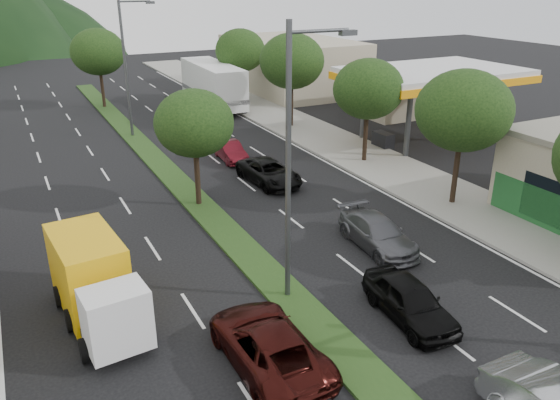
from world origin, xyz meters
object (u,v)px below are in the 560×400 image
car_queue_c (230,151)px  car_queue_f (181,110)px  tree_r_b (464,111)px  tree_r_c (368,89)px  tree_r_d (292,61)px  car_queue_b (378,233)px  car_queue_e (203,126)px  tree_med_far (98,52)px  car_queue_a (410,301)px  streetlight_near (294,155)px  motorhome (213,84)px  tree_r_e (240,50)px  box_truck (94,284)px  tree_med_near (194,123)px  streetlight_mid (128,61)px  car_queue_d (269,172)px  suv_maroon (268,344)px

car_queue_c → car_queue_f: (0.66, 12.59, 0.12)m
tree_r_b → car_queue_c: 15.12m
tree_r_c → tree_r_d: tree_r_d is taller
car_queue_b → car_queue_e: (-0.45, 21.55, -0.04)m
tree_med_far → car_queue_f: size_ratio=1.37×
car_queue_a → car_queue_e: car_queue_a is taller
streetlight_near → car_queue_e: streetlight_near is taller
car_queue_b → motorhome: (3.53, 29.72, 1.42)m
tree_r_e → box_truck: bearing=-121.7°
car_queue_a → tree_med_far: bearing=99.6°
streetlight_near → car_queue_e: 24.35m
tree_r_c → tree_med_near: 12.17m
car_queue_f → box_truck: bearing=-108.7°
car_queue_e → tree_r_d: bearing=-9.1°
tree_med_far → car_queue_a: bearing=-85.4°
tree_r_e → car_queue_b: size_ratio=1.43×
car_queue_e → car_queue_b: bearing=-86.9°
streetlight_mid → car_queue_d: (4.57, -13.69, -4.91)m
tree_med_far → car_queue_d: size_ratio=1.44×
car_queue_c → box_truck: bearing=-124.3°
tree_r_d → streetlight_mid: streetlight_mid is taller
tree_r_c → car_queue_a: bearing=-120.2°
streetlight_mid → motorhome: size_ratio=0.96×
tree_r_c → streetlight_mid: 17.57m
tree_med_far → box_truck: 34.94m
car_queue_c → car_queue_e: (0.62, 7.04, 0.02)m
box_truck → streetlight_near: bearing=159.3°
tree_med_near → car_queue_e: 14.76m
suv_maroon → car_queue_e: size_ratio=1.40×
tree_r_c → tree_r_e: tree_r_e is taller
streetlight_near → car_queue_e: bearing=78.3°
tree_r_b → tree_med_near: (-12.00, 6.00, -0.61)m
tree_r_b → streetlight_mid: (-11.79, 21.00, 0.55)m
tree_med_far → motorhome: tree_med_far is taller
tree_r_c → suv_maroon: bearing=-133.5°
suv_maroon → car_queue_a: 5.49m
car_queue_b → motorhome: size_ratio=0.45×
tree_r_c → car_queue_b: tree_r_c is taller
tree_r_b → streetlight_mid: 24.09m
car_queue_f → motorhome: bearing=38.3°
tree_r_e → tree_med_near: size_ratio=1.11×
suv_maroon → box_truck: bearing=-50.0°
tree_r_e → suv_maroon: (-14.35, -35.14, -4.16)m
car_queue_e → car_queue_f: car_queue_f is taller
streetlight_near → car_queue_a: bearing=-47.4°
car_queue_a → box_truck: size_ratio=0.71×
tree_r_b → suv_maroon: size_ratio=1.32×
car_queue_e → tree_r_c: bearing=-56.5°
tree_r_e → car_queue_c: 17.95m
box_truck → tree_r_c: bearing=-156.7°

